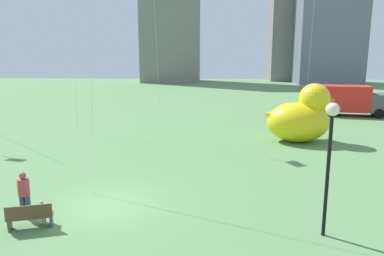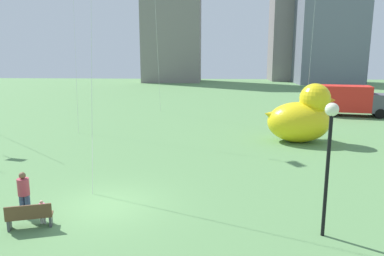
{
  "view_description": "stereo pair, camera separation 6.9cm",
  "coord_description": "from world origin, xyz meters",
  "px_view_note": "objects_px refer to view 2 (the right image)",
  "views": [
    {
      "loc": [
        4.06,
        -13.65,
        5.99
      ],
      "look_at": [
        3.14,
        4.58,
        2.23
      ],
      "focal_mm": 34.71,
      "sensor_mm": 36.0,
      "label": 1
    },
    {
      "loc": [
        4.13,
        -13.64,
        5.99
      ],
      "look_at": [
        3.14,
        4.58,
        2.23
      ],
      "focal_mm": 34.71,
      "sensor_mm": 36.0,
      "label": 2
    }
  ],
  "objects_px": {
    "person_child": "(42,211)",
    "giant_inflatable_duck": "(301,117)",
    "park_bench": "(29,216)",
    "box_truck": "(352,101)",
    "person_adult": "(24,192)",
    "lamppost": "(330,140)"
  },
  "relations": [
    {
      "from": "person_adult",
      "to": "box_truck",
      "type": "height_order",
      "value": "box_truck"
    },
    {
      "from": "lamppost",
      "to": "person_adult",
      "type": "bearing_deg",
      "value": 175.17
    },
    {
      "from": "person_child",
      "to": "lamppost",
      "type": "height_order",
      "value": "lamppost"
    },
    {
      "from": "park_bench",
      "to": "person_adult",
      "type": "height_order",
      "value": "person_adult"
    },
    {
      "from": "giant_inflatable_duck",
      "to": "lamppost",
      "type": "relative_size",
      "value": 1.07
    },
    {
      "from": "giant_inflatable_duck",
      "to": "lamppost",
      "type": "xyz_separation_m",
      "value": [
        -2.28,
        -13.26,
        1.59
      ]
    },
    {
      "from": "park_bench",
      "to": "giant_inflatable_duck",
      "type": "bearing_deg",
      "value": 47.42
    },
    {
      "from": "park_bench",
      "to": "box_truck",
      "type": "distance_m",
      "value": 30.98
    },
    {
      "from": "person_child",
      "to": "lamppost",
      "type": "bearing_deg",
      "value": -2.01
    },
    {
      "from": "park_bench",
      "to": "lamppost",
      "type": "bearing_deg",
      "value": 0.25
    },
    {
      "from": "person_child",
      "to": "person_adult",
      "type": "bearing_deg",
      "value": 148.44
    },
    {
      "from": "giant_inflatable_duck",
      "to": "box_truck",
      "type": "distance_m",
      "value": 12.99
    },
    {
      "from": "giant_inflatable_duck",
      "to": "park_bench",
      "type": "bearing_deg",
      "value": -132.58
    },
    {
      "from": "person_adult",
      "to": "giant_inflatable_duck",
      "type": "distance_m",
      "value": 17.85
    },
    {
      "from": "person_child",
      "to": "giant_inflatable_duck",
      "type": "relative_size",
      "value": 0.18
    },
    {
      "from": "person_adult",
      "to": "person_child",
      "type": "relative_size",
      "value": 1.96
    },
    {
      "from": "person_adult",
      "to": "box_truck",
      "type": "bearing_deg",
      "value": 49.08
    },
    {
      "from": "park_bench",
      "to": "box_truck",
      "type": "relative_size",
      "value": 0.23
    },
    {
      "from": "giant_inflatable_duck",
      "to": "person_adult",
      "type": "bearing_deg",
      "value": -136.11
    },
    {
      "from": "park_bench",
      "to": "person_adult",
      "type": "xyz_separation_m",
      "value": [
        -0.63,
        0.94,
        0.47
      ]
    },
    {
      "from": "person_adult",
      "to": "box_truck",
      "type": "xyz_separation_m",
      "value": [
        20.07,
        23.16,
        0.51
      ]
    },
    {
      "from": "giant_inflatable_duck",
      "to": "box_truck",
      "type": "relative_size",
      "value": 0.7
    }
  ]
}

